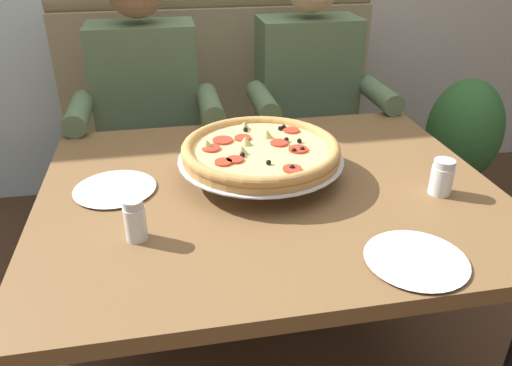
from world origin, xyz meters
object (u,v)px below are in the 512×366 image
(diner_left, at_px, (148,112))
(pizza, at_px, (260,151))
(shaker_parmesan, at_px, (441,179))
(plate_near_left, at_px, (115,187))
(dining_table, at_px, (269,213))
(diner_right, at_px, (313,102))
(booth_bench, at_px, (226,151))
(potted_plant, at_px, (462,141))
(plate_near_right, at_px, (416,257))
(shaker_oregano, at_px, (135,223))

(diner_left, distance_m, pizza, 0.71)
(shaker_parmesan, relative_size, plate_near_left, 0.44)
(dining_table, relative_size, plate_near_left, 5.58)
(shaker_parmesan, bearing_deg, plate_near_left, 168.33)
(diner_left, distance_m, diner_right, 0.66)
(booth_bench, xyz_separation_m, pizza, (-0.01, -0.89, 0.40))
(plate_near_left, relative_size, potted_plant, 0.31)
(pizza, distance_m, plate_near_left, 0.40)
(dining_table, xyz_separation_m, plate_near_left, (-0.41, 0.06, 0.09))
(booth_bench, xyz_separation_m, potted_plant, (1.17, -0.07, -0.01))
(plate_near_left, bearing_deg, diner_left, 82.76)
(shaker_parmesan, relative_size, plate_near_right, 0.44)
(diner_left, bearing_deg, dining_table, -64.69)
(pizza, xyz_separation_m, shaker_parmesan, (0.45, -0.18, -0.04))
(shaker_parmesan, bearing_deg, booth_bench, 111.95)
(booth_bench, xyz_separation_m, dining_table, (0.00, -0.96, 0.24))
(pizza, bearing_deg, shaker_parmesan, -22.32)
(diner_right, bearing_deg, dining_table, -115.31)
(booth_bench, bearing_deg, pizza, -90.76)
(booth_bench, distance_m, plate_near_right, 1.40)
(dining_table, bearing_deg, diner_left, 115.31)
(booth_bench, distance_m, dining_table, 0.99)
(diner_right, bearing_deg, plate_near_left, -139.25)
(diner_right, height_order, plate_near_right, diner_right)
(pizza, bearing_deg, plate_near_right, -60.97)
(potted_plant, bearing_deg, shaker_parmesan, -126.34)
(plate_near_left, bearing_deg, plate_near_right, -34.15)
(shaker_oregano, height_order, plate_near_right, shaker_oregano)
(diner_left, xyz_separation_m, pizza, (0.32, -0.63, 0.09))
(shaker_parmesan, bearing_deg, shaker_oregano, -175.04)
(potted_plant, bearing_deg, plate_near_left, -152.29)
(plate_near_left, bearing_deg, potted_plant, 27.71)
(diner_right, bearing_deg, booth_bench, 140.96)
(dining_table, relative_size, shaker_oregano, 12.09)
(diner_left, height_order, potted_plant, diner_left)
(plate_near_right, bearing_deg, shaker_parmesan, 53.16)
(dining_table, distance_m, diner_right, 0.77)
(pizza, bearing_deg, plate_near_left, -178.72)
(booth_bench, bearing_deg, plate_near_left, -114.40)
(dining_table, distance_m, shaker_oregano, 0.41)
(diner_left, relative_size, diner_right, 1.00)
(diner_right, relative_size, shaker_oregano, 12.67)
(diner_left, xyz_separation_m, diner_right, (0.66, 0.00, 0.00))
(diner_left, relative_size, plate_near_right, 5.81)
(shaker_oregano, distance_m, potted_plant, 1.90)
(booth_bench, bearing_deg, potted_plant, -3.48)
(diner_right, relative_size, plate_near_right, 5.81)
(diner_left, relative_size, potted_plant, 1.82)
(booth_bench, relative_size, dining_table, 1.20)
(dining_table, relative_size, pizza, 2.67)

